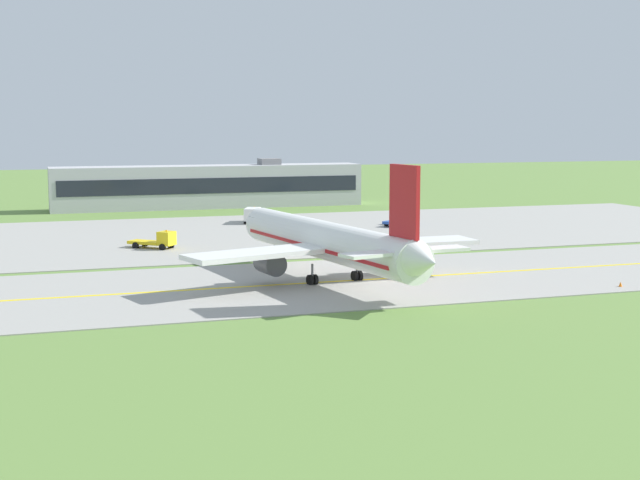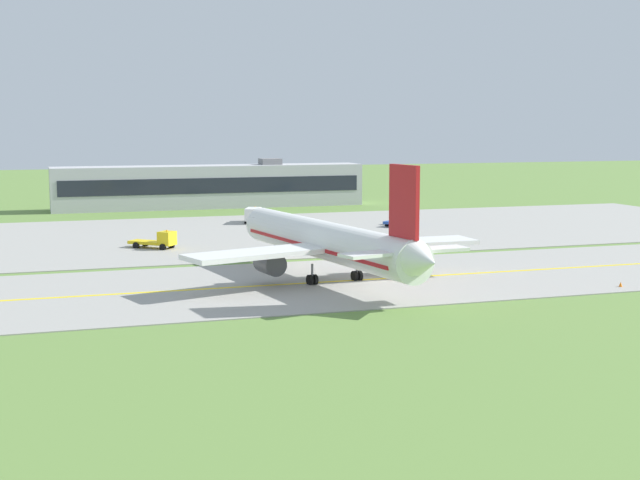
{
  "view_description": "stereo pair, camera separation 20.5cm",
  "coord_description": "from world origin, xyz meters",
  "px_view_note": "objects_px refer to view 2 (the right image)",
  "views": [
    {
      "loc": [
        -33.43,
        -84.27,
        16.2
      ],
      "look_at": [
        -4.71,
        3.54,
        4.0
      ],
      "focal_mm": 49.17,
      "sensor_mm": 36.0,
      "label": 1
    },
    {
      "loc": [
        -33.24,
        -84.33,
        16.2
      ],
      "look_at": [
        -4.71,
        3.54,
        4.0
      ],
      "focal_mm": 49.17,
      "sensor_mm": 36.0,
      "label": 2
    }
  ],
  "objects_px": {
    "airplane_lead": "(328,242)",
    "service_truck_catering": "(402,218)",
    "service_truck_baggage": "(253,214)",
    "service_truck_fuel": "(159,240)"
  },
  "relations": [
    {
      "from": "service_truck_baggage",
      "to": "service_truck_fuel",
      "type": "relative_size",
      "value": 1.03
    },
    {
      "from": "service_truck_catering",
      "to": "airplane_lead",
      "type": "bearing_deg",
      "value": -121.74
    },
    {
      "from": "airplane_lead",
      "to": "service_truck_fuel",
      "type": "relative_size",
      "value": 6.44
    },
    {
      "from": "service_truck_baggage",
      "to": "service_truck_fuel",
      "type": "bearing_deg",
      "value": -126.3
    },
    {
      "from": "airplane_lead",
      "to": "service_truck_catering",
      "type": "distance_m",
      "value": 51.97
    },
    {
      "from": "service_truck_fuel",
      "to": "service_truck_catering",
      "type": "height_order",
      "value": "same"
    },
    {
      "from": "service_truck_fuel",
      "to": "service_truck_catering",
      "type": "xyz_separation_m",
      "value": [
        40.91,
        15.04,
        0.0
      ]
    },
    {
      "from": "service_truck_fuel",
      "to": "service_truck_catering",
      "type": "relative_size",
      "value": 0.97
    },
    {
      "from": "airplane_lead",
      "to": "service_truck_fuel",
      "type": "xyz_separation_m",
      "value": [
        -13.61,
        29.08,
        -2.95
      ]
    },
    {
      "from": "airplane_lead",
      "to": "service_truck_catering",
      "type": "bearing_deg",
      "value": 58.26
    }
  ]
}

